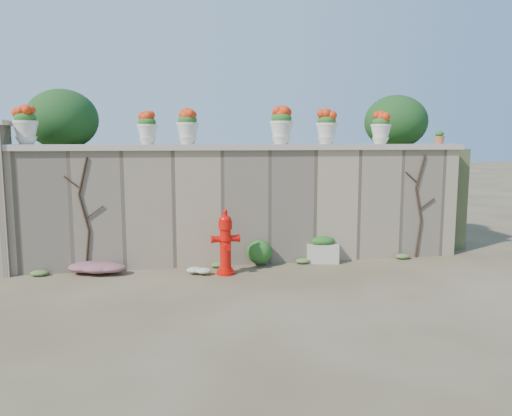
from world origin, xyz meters
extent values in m
plane|color=brown|center=(0.00, 0.00, 0.00)|extent=(80.00, 80.00, 0.00)
cube|color=tan|center=(0.00, 1.80, 1.00)|extent=(8.00, 0.40, 2.00)
cube|color=beige|center=(0.00, 1.80, 2.05)|extent=(8.10, 0.52, 0.10)
cube|color=#384C23|center=(0.00, 5.00, 1.00)|extent=(9.00, 6.00, 2.00)
ellipsoid|color=#143814|center=(-3.20, 3.00, 2.55)|extent=(1.30, 1.30, 1.10)
ellipsoid|color=#143814|center=(3.40, 3.00, 2.55)|extent=(1.30, 1.30, 1.10)
cylinder|color=black|center=(-2.66, 1.58, 0.35)|extent=(0.12, 0.04, 0.70)
cylinder|color=black|center=(-2.69, 1.58, 1.00)|extent=(0.17, 0.04, 0.61)
cylinder|color=black|center=(-2.67, 1.58, 1.60)|extent=(0.18, 0.04, 0.61)
cylinder|color=black|center=(-2.52, 1.58, 1.00)|extent=(0.30, 0.02, 0.22)
cylinder|color=black|center=(-2.85, 1.58, 1.50)|extent=(0.25, 0.02, 0.21)
cylinder|color=black|center=(3.24, 1.58, 0.35)|extent=(0.12, 0.04, 0.70)
cylinder|color=black|center=(3.22, 1.58, 1.00)|extent=(0.17, 0.04, 0.61)
cylinder|color=black|center=(3.23, 1.58, 1.60)|extent=(0.18, 0.04, 0.61)
cylinder|color=black|center=(3.38, 1.58, 1.00)|extent=(0.30, 0.02, 0.22)
cylinder|color=black|center=(3.05, 1.58, 1.50)|extent=(0.25, 0.02, 0.21)
cylinder|color=red|center=(-0.44, 1.06, 0.03)|extent=(0.30, 0.30, 0.05)
cylinder|color=red|center=(-0.44, 1.06, 0.43)|extent=(0.18, 0.18, 0.66)
cylinder|color=red|center=(-0.44, 1.06, 0.59)|extent=(0.22, 0.22, 0.04)
cylinder|color=red|center=(-0.44, 1.06, 0.81)|extent=(0.22, 0.22, 0.13)
ellipsoid|color=red|center=(-0.44, 1.06, 0.92)|extent=(0.20, 0.20, 0.15)
cylinder|color=red|center=(-0.44, 1.06, 1.01)|extent=(0.07, 0.07, 0.11)
cylinder|color=red|center=(-0.59, 1.05, 0.59)|extent=(0.16, 0.12, 0.11)
cylinder|color=red|center=(-0.29, 1.07, 0.59)|extent=(0.16, 0.12, 0.11)
cylinder|color=red|center=(-0.43, 0.94, 0.48)|extent=(0.10, 0.11, 0.10)
cube|color=beige|center=(1.37, 1.55, 0.16)|extent=(0.63, 0.47, 0.33)
ellipsoid|color=#1E5119|center=(1.37, 1.55, 0.39)|extent=(0.49, 0.37, 0.17)
ellipsoid|color=#1E5119|center=(0.23, 1.55, 0.27)|extent=(0.58, 0.52, 0.55)
ellipsoid|color=#B32370|center=(-2.46, 1.43, 0.13)|extent=(0.98, 0.65, 0.26)
ellipsoid|color=white|center=(-0.87, 1.10, 0.08)|extent=(0.44, 0.35, 0.16)
ellipsoid|color=#1E5119|center=(-3.55, 1.80, 2.52)|extent=(0.33, 0.33, 0.20)
ellipsoid|color=red|center=(-3.55, 1.80, 2.60)|extent=(0.29, 0.29, 0.21)
ellipsoid|color=#1E5119|center=(-1.65, 1.80, 2.47)|extent=(0.29, 0.29, 0.18)
ellipsoid|color=red|center=(-1.65, 1.80, 2.54)|extent=(0.26, 0.26, 0.18)
ellipsoid|color=#1E5119|center=(-0.98, 1.80, 2.50)|extent=(0.32, 0.32, 0.19)
ellipsoid|color=red|center=(-0.98, 1.80, 2.59)|extent=(0.28, 0.28, 0.20)
ellipsoid|color=#1E5119|center=(0.66, 1.80, 2.55)|extent=(0.36, 0.36, 0.21)
ellipsoid|color=red|center=(0.66, 1.80, 2.63)|extent=(0.31, 0.31, 0.22)
ellipsoid|color=#1E5119|center=(1.49, 1.80, 2.52)|extent=(0.33, 0.33, 0.20)
ellipsoid|color=red|center=(1.49, 1.80, 2.60)|extent=(0.29, 0.29, 0.21)
ellipsoid|color=#1E5119|center=(2.52, 1.80, 2.50)|extent=(0.32, 0.32, 0.19)
ellipsoid|color=red|center=(2.52, 1.80, 2.58)|extent=(0.28, 0.28, 0.20)
ellipsoid|color=#1E5119|center=(3.70, 1.80, 2.28)|extent=(0.16, 0.16, 0.11)
camera|label=1|loc=(-1.43, -6.81, 2.15)|focal=35.00mm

